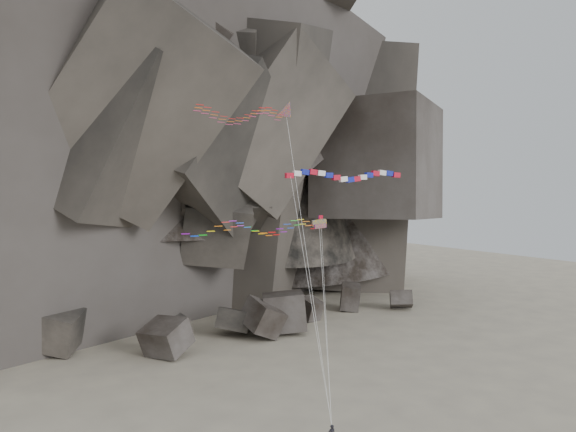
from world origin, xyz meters
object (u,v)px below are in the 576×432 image
delta_kite (239,113)px  parafoil_kite (251,227)px  pennant_kite (323,260)px  banner_kite (345,176)px

delta_kite → parafoil_kite: delta_kite is taller
delta_kite → pennant_kite: bearing=-34.7°
delta_kite → parafoil_kite: size_ratio=1.64×
banner_kite → pennant_kite: banner_kite is taller
banner_kite → parafoil_kite: 12.09m
parafoil_kite → delta_kite: bearing=118.9°
banner_kite → parafoil_kite: (-11.13, -0.70, -4.68)m
delta_kite → banner_kite: (11.45, -0.82, -5.47)m
delta_kite → banner_kite: delta_kite is taller
parafoil_kite → pennant_kite: size_ratio=0.99×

